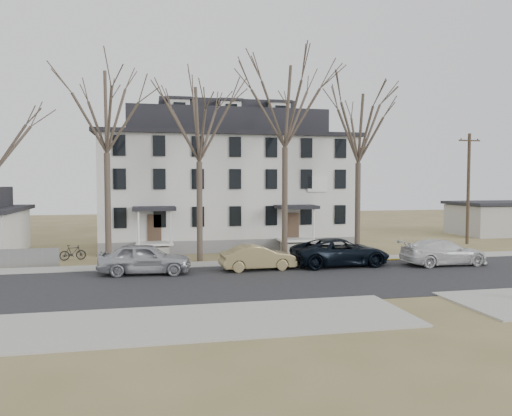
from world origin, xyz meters
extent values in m
plane|color=olive|center=(0.00, 0.00, 0.00)|extent=(120.00, 120.00, 0.00)
cube|color=#27272A|center=(0.00, 2.00, 0.00)|extent=(120.00, 10.00, 0.04)
cube|color=#A09F97|center=(0.00, 8.00, 0.00)|extent=(120.00, 2.00, 0.08)
cube|color=#A09F97|center=(-8.00, -5.00, 0.00)|extent=(20.00, 5.00, 0.08)
cube|color=gold|center=(5.00, 7.10, 0.00)|extent=(14.00, 0.25, 0.06)
cube|color=slate|center=(-2.00, 18.00, 0.50)|extent=(20.00, 10.00, 1.00)
cube|color=silver|center=(-2.00, 18.00, 5.00)|extent=(20.00, 10.00, 8.00)
cube|color=black|center=(-2.00, 18.00, 9.10)|extent=(20.80, 10.80, 0.30)
cube|color=black|center=(-2.00, 18.00, 10.25)|extent=(16.00, 7.00, 2.00)
cube|color=black|center=(-2.00, 18.00, 11.65)|extent=(11.00, 4.50, 0.80)
cube|color=white|center=(-8.00, 12.04, 1.00)|extent=(2.60, 2.00, 0.16)
cube|color=white|center=(2.50, 12.04, 1.00)|extent=(2.60, 2.00, 0.16)
cube|color=white|center=(4.50, 12.92, 5.20)|extent=(1.60, 0.08, 1.20)
cube|color=#A09F97|center=(26.00, 20.00, 1.50)|extent=(8.00, 6.00, 3.00)
cube|color=black|center=(26.00, 20.00, 3.20)|extent=(8.50, 6.50, 0.30)
cylinder|color=#473B31|center=(-11.00, 9.80, 3.64)|extent=(0.40, 0.40, 7.28)
cylinder|color=#473B31|center=(-5.00, 9.80, 3.38)|extent=(0.40, 0.40, 6.76)
cylinder|color=#473B31|center=(1.00, 9.80, 3.90)|extent=(0.40, 0.40, 7.80)
cylinder|color=#473B31|center=(6.50, 9.80, 3.38)|extent=(0.40, 0.40, 6.76)
cylinder|color=#3D3023|center=(18.50, 14.00, 4.75)|extent=(0.28, 0.28, 9.50)
cube|color=#3D3023|center=(18.50, 14.00, 8.90)|extent=(2.00, 0.12, 0.12)
imported|color=#A8AAAF|center=(-8.63, 5.48, 0.91)|extent=(5.50, 2.66, 1.81)
imported|color=olive|center=(-1.90, 5.44, 0.76)|extent=(4.69, 1.90, 1.51)
imported|color=black|center=(3.60, 5.80, 0.87)|extent=(6.37, 3.09, 1.75)
imported|color=silver|center=(10.22, 4.68, 0.81)|extent=(5.62, 2.31, 1.63)
imported|color=black|center=(-8.29, 12.57, 0.42)|extent=(1.60, 0.60, 0.83)
imported|color=black|center=(-13.50, 11.66, 0.52)|extent=(1.80, 0.87, 1.04)
camera|label=1|loc=(-8.34, -24.06, 5.49)|focal=35.00mm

